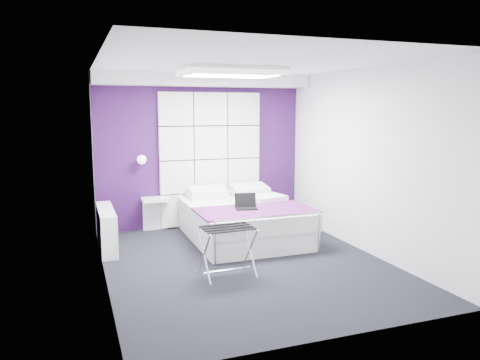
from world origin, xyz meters
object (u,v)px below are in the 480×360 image
at_px(bed, 243,220).
at_px(laptop, 245,205).
at_px(luggage_rack, 228,251).
at_px(wall_lamp, 141,159).
at_px(radiator, 106,229).
at_px(nightstand, 156,199).

xyz_separation_m(bed, laptop, (-0.11, -0.40, 0.33)).
xyz_separation_m(bed, luggage_rack, (-0.74, -1.47, 0.00)).
relative_size(luggage_rack, laptop, 1.96).
xyz_separation_m(wall_lamp, bed, (1.42, -0.95, -0.92)).
distance_m(luggage_rack, laptop, 1.28).
bearing_deg(wall_lamp, luggage_rack, -74.33).
distance_m(radiator, bed, 2.07).
xyz_separation_m(radiator, bed, (2.06, -0.19, 0.00)).
relative_size(radiator, nightstand, 2.66).
relative_size(bed, luggage_rack, 3.32).
relative_size(wall_lamp, radiator, 0.12).
height_order(radiator, luggage_rack, luggage_rack).
relative_size(bed, laptop, 6.51).
bearing_deg(wall_lamp, radiator, -130.10).
bearing_deg(luggage_rack, radiator, 125.95).
distance_m(bed, laptop, 0.53).
height_order(luggage_rack, laptop, laptop).
xyz_separation_m(wall_lamp, nightstand, (0.21, -0.04, -0.67)).
bearing_deg(nightstand, radiator, -139.75).
bearing_deg(radiator, laptop, -16.73).
xyz_separation_m(radiator, luggage_rack, (1.32, -1.65, 0.01)).
height_order(radiator, laptop, laptop).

